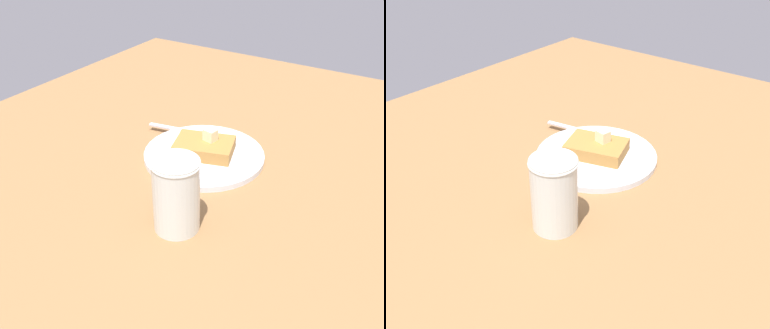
% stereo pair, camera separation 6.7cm
% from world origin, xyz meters
% --- Properties ---
extents(table_surface, '(1.16, 1.16, 0.02)m').
position_xyz_m(table_surface, '(0.00, 0.00, 0.01)').
color(table_surface, olive).
rests_on(table_surface, ground).
extents(plate, '(0.22, 0.22, 0.01)m').
position_xyz_m(plate, '(0.01, 0.06, 0.03)').
color(plate, white).
rests_on(plate, table_surface).
extents(toast_slice_center, '(0.10, 0.12, 0.02)m').
position_xyz_m(toast_slice_center, '(0.01, 0.06, 0.04)').
color(toast_slice_center, '#AA7436').
rests_on(toast_slice_center, plate).
extents(butter_pat_primary, '(0.02, 0.02, 0.02)m').
position_xyz_m(butter_pat_primary, '(0.02, 0.05, 0.07)').
color(butter_pat_primary, beige).
rests_on(butter_pat_primary, toast_slice_center).
extents(fork, '(0.04, 0.16, 0.00)m').
position_xyz_m(fork, '(0.06, 0.11, 0.03)').
color(fork, silver).
rests_on(fork, plate).
extents(syrup_jar, '(0.07, 0.07, 0.11)m').
position_xyz_m(syrup_jar, '(-0.17, -0.01, 0.07)').
color(syrup_jar, '#462107').
rests_on(syrup_jar, table_surface).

